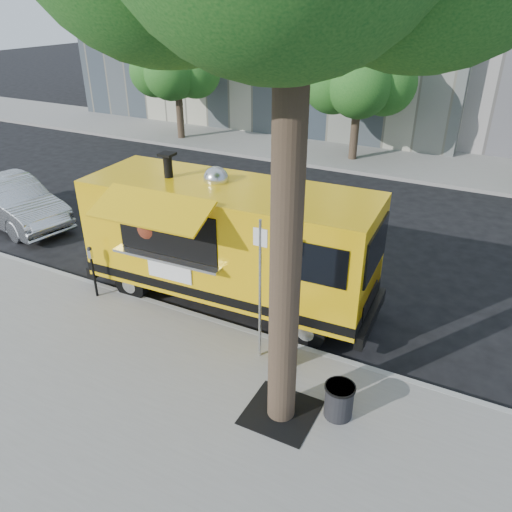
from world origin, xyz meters
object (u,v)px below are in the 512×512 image
at_px(sedan, 13,202).
at_px(parking_meter, 92,266).
at_px(far_tree_b, 360,72).
at_px(trash_bin_right, 339,400).
at_px(food_truck, 228,240).
at_px(sign_post, 260,283).
at_px(far_tree_a, 176,63).
at_px(trash_bin_left, 281,351).

bearing_deg(sedan, parking_meter, -100.68).
relative_size(far_tree_b, trash_bin_right, 8.55).
relative_size(far_tree_b, food_truck, 0.77).
height_order(far_tree_b, sign_post, far_tree_b).
relative_size(far_tree_a, trash_bin_right, 8.32).
distance_m(far_tree_a, sedan, 11.78).
bearing_deg(far_tree_a, parking_meter, -62.85).
bearing_deg(sign_post, far_tree_b, 100.15).
relative_size(parking_meter, sedan, 0.29).
bearing_deg(food_truck, sedan, 172.00).
relative_size(parking_meter, trash_bin_right, 2.07).
bearing_deg(far_tree_a, sedan, -83.27).
bearing_deg(far_tree_b, parking_meter, -98.10).
xyz_separation_m(parking_meter, sedan, (-5.67, 2.34, -0.22)).
bearing_deg(sedan, sign_post, -92.19).
bearing_deg(far_tree_a, sign_post, -50.17).
xyz_separation_m(sedan, trash_bin_left, (10.71, -2.58, -0.29)).
height_order(parking_meter, sedan, sedan).
height_order(far_tree_a, parking_meter, far_tree_a).
bearing_deg(far_tree_b, far_tree_a, -177.46).
bearing_deg(food_truck, trash_bin_right, -37.38).
bearing_deg(far_tree_b, sedan, -123.22).
height_order(far_tree_b, parking_meter, far_tree_b).
bearing_deg(far_tree_b, trash_bin_right, -73.39).
relative_size(far_tree_b, sign_post, 1.83).
distance_m(sign_post, food_truck, 2.43).
relative_size(sign_post, trash_bin_right, 4.66).
height_order(sign_post, trash_bin_left, sign_post).
distance_m(far_tree_a, far_tree_b, 9.01).
relative_size(food_truck, trash_bin_left, 12.08).
relative_size(sign_post, parking_meter, 2.25).
bearing_deg(far_tree_b, trash_bin_left, -77.96).
height_order(far_tree_a, sign_post, far_tree_a).
xyz_separation_m(far_tree_a, food_truck, (9.84, -12.13, -2.14)).
xyz_separation_m(far_tree_a, sign_post, (11.55, -13.85, -1.93)).
xyz_separation_m(parking_meter, food_truck, (2.84, 1.52, 0.65)).
distance_m(parking_meter, trash_bin_right, 6.60).
bearing_deg(food_truck, trash_bin_left, -41.00).
relative_size(far_tree_b, parking_meter, 4.12).
xyz_separation_m(far_tree_b, food_truck, (0.84, -12.53, -2.20)).
xyz_separation_m(sedan, trash_bin_right, (12.17, -3.38, -0.27)).
bearing_deg(far_tree_b, food_truck, -86.16).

